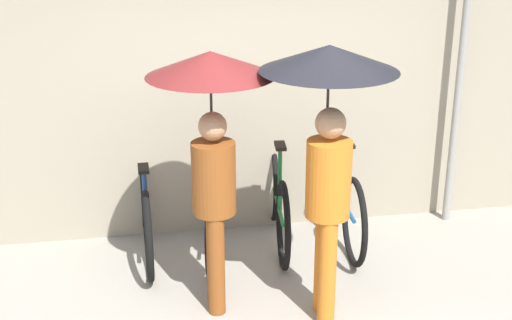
# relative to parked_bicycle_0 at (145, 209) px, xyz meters

# --- Properties ---
(back_wall) EXTENTS (9.76, 0.12, 2.26)m
(back_wall) POSITION_rel_parked_bicycle_0_xyz_m (0.88, 0.36, 0.74)
(back_wall) COLOR gray
(back_wall) RESTS_ON ground
(parked_bicycle_0) EXTENTS (0.44, 1.75, 0.97)m
(parked_bicycle_0) POSITION_rel_parked_bicycle_0_xyz_m (0.00, 0.00, 0.00)
(parked_bicycle_0) COLOR black
(parked_bicycle_0) RESTS_ON ground
(parked_bicycle_1) EXTENTS (0.46, 1.66, 1.10)m
(parked_bicycle_1) POSITION_rel_parked_bicycle_0_xyz_m (0.59, -0.01, -0.02)
(parked_bicycle_1) COLOR black
(parked_bicycle_1) RESTS_ON ground
(parked_bicycle_2) EXTENTS (0.44, 1.71, 1.11)m
(parked_bicycle_2) POSITION_rel_parked_bicycle_0_xyz_m (1.18, -0.02, 0.01)
(parked_bicycle_2) COLOR black
(parked_bicycle_2) RESTS_ON ground
(parked_bicycle_3) EXTENTS (0.44, 1.85, 1.10)m
(parked_bicycle_3) POSITION_rel_parked_bicycle_0_xyz_m (1.76, -0.00, 0.01)
(parked_bicycle_3) COLOR black
(parked_bicycle_3) RESTS_ON ground
(pedestrian_leading) EXTENTS (0.92, 0.92, 1.95)m
(pedestrian_leading) POSITION_rel_parked_bicycle_0_xyz_m (0.50, -0.94, 1.12)
(pedestrian_leading) COLOR brown
(pedestrian_leading) RESTS_ON ground
(pedestrian_center) EXTENTS (0.96, 0.96, 2.02)m
(pedestrian_center) POSITION_rel_parked_bicycle_0_xyz_m (1.27, -1.22, 1.19)
(pedestrian_center) COLOR #C66B1E
(pedestrian_center) RESTS_ON ground
(awning_pole) EXTENTS (0.07, 0.07, 2.74)m
(awning_pole) POSITION_rel_parked_bicycle_0_xyz_m (2.88, 0.13, 0.98)
(awning_pole) COLOR gray
(awning_pole) RESTS_ON ground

